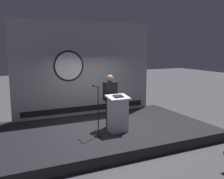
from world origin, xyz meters
The scene contains 6 objects.
ground_plane centered at (0.00, 0.00, 0.00)m, with size 40.00×40.00×0.00m, color #4C4C51.
stage_platform centered at (0.00, 0.00, 0.15)m, with size 6.40×4.00×0.30m, color black.
banner_display centered at (-0.01, 1.85, 1.99)m, with size 5.29×0.12×3.41m.
podium centered at (0.14, -0.52, 0.84)m, with size 0.64×0.50×1.11m.
speaker_person centered at (0.11, -0.04, 1.15)m, with size 0.40×0.26×1.66m.
microphone_stand centered at (-0.55, -0.63, 0.81)m, with size 0.24×0.50×1.45m.
Camera 1 is at (-3.25, -7.18, 2.81)m, focal length 41.57 mm.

